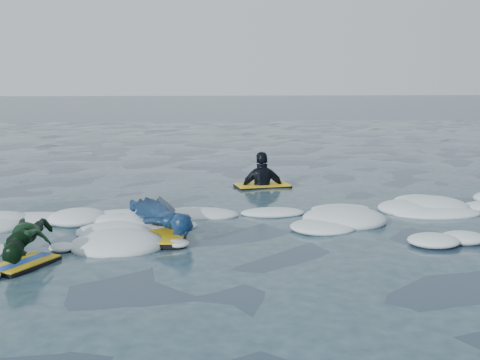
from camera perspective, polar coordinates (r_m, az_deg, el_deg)
The scene contains 5 objects.
ground at distance 7.83m, azimuth -4.26°, elevation -6.03°, with size 120.00×120.00×0.00m, color #172338.
foam_band at distance 8.83m, azimuth -4.29°, elevation -4.20°, with size 12.00×3.10×0.30m, color silver, non-canonical shape.
prone_woman_unit at distance 8.29m, azimuth -7.30°, elevation -3.58°, with size 1.23×1.79×0.44m.
prone_child_unit at distance 7.43m, azimuth -19.50°, elevation -5.60°, with size 0.76×1.22×0.45m.
waiting_rider_unit at distance 11.62m, azimuth 2.15°, elevation -1.09°, with size 1.13×0.75×1.56m.
Camera 1 is at (-0.01, -7.53, 2.13)m, focal length 45.00 mm.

